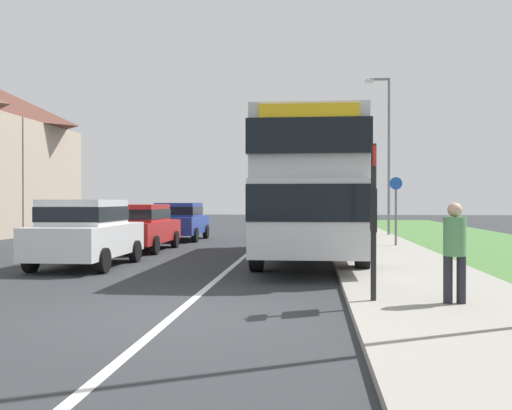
# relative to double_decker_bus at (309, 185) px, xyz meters

# --- Properties ---
(ground_plane) EXTENTS (120.00, 120.00, 0.00)m
(ground_plane) POSITION_rel_double_decker_bus_xyz_m (-1.96, -8.23, -2.14)
(ground_plane) COLOR #2D3033
(lane_marking_centre) EXTENTS (0.14, 60.00, 0.01)m
(lane_marking_centre) POSITION_rel_double_decker_bus_xyz_m (-1.96, -0.23, -2.14)
(lane_marking_centre) COLOR silver
(lane_marking_centre) RESTS_ON ground_plane
(pavement_near_side) EXTENTS (3.20, 68.00, 0.12)m
(pavement_near_side) POSITION_rel_double_decker_bus_xyz_m (2.24, -2.23, -2.08)
(pavement_near_side) COLOR gray
(pavement_near_side) RESTS_ON ground_plane
(double_decker_bus) EXTENTS (2.80, 10.07, 3.70)m
(double_decker_bus) POSITION_rel_double_decker_bus_xyz_m (0.00, 0.00, 0.00)
(double_decker_bus) COLOR #BCBCC1
(double_decker_bus) RESTS_ON ground_plane
(parked_car_white) EXTENTS (1.96, 3.98, 1.72)m
(parked_car_white) POSITION_rel_double_decker_bus_xyz_m (-5.66, -2.36, -1.20)
(parked_car_white) COLOR silver
(parked_car_white) RESTS_ON ground_plane
(parked_car_red) EXTENTS (1.93, 4.37, 1.57)m
(parked_car_red) POSITION_rel_double_decker_bus_xyz_m (-5.71, 2.41, -1.27)
(parked_car_red) COLOR #B21E1E
(parked_car_red) RESTS_ON ground_plane
(parked_car_blue) EXTENTS (1.99, 3.94, 1.59)m
(parked_car_blue) POSITION_rel_double_decker_bus_xyz_m (-5.54, 7.64, -1.26)
(parked_car_blue) COLOR navy
(parked_car_blue) RESTS_ON ground_plane
(pedestrian_at_stop) EXTENTS (0.34, 0.34, 1.67)m
(pedestrian_at_stop) POSITION_rel_double_decker_bus_xyz_m (2.25, -7.44, -1.17)
(pedestrian_at_stop) COLOR #23232D
(pedestrian_at_stop) RESTS_ON ground_plane
(bus_stop_sign) EXTENTS (0.09, 0.52, 2.60)m
(bus_stop_sign) POSITION_rel_double_decker_bus_xyz_m (1.04, -7.28, -0.60)
(bus_stop_sign) COLOR black
(bus_stop_sign) RESTS_ON ground_plane
(cycle_route_sign) EXTENTS (0.44, 0.08, 2.52)m
(cycle_route_sign) POSITION_rel_double_decker_bus_xyz_m (3.01, 4.14, -0.71)
(cycle_route_sign) COLOR slate
(cycle_route_sign) RESTS_ON ground_plane
(street_lamp_mid) EXTENTS (1.14, 0.20, 7.34)m
(street_lamp_mid) POSITION_rel_double_decker_bus_xyz_m (3.50, 10.55, 2.08)
(street_lamp_mid) COLOR slate
(street_lamp_mid) RESTS_ON ground_plane
(street_lamp_far) EXTENTS (1.14, 0.20, 6.93)m
(street_lamp_far) POSITION_rel_double_decker_bus_xyz_m (3.48, 28.23, 1.87)
(street_lamp_far) COLOR slate
(street_lamp_far) RESTS_ON ground_plane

